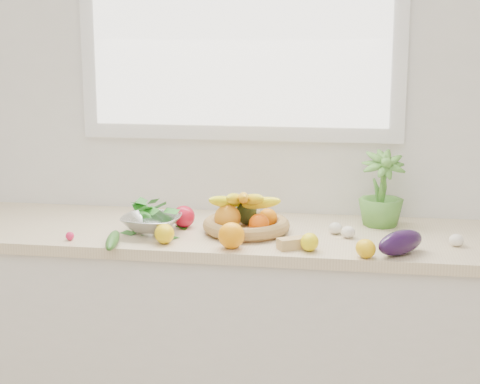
% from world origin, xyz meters
% --- Properties ---
extents(back_wall, '(4.50, 0.02, 2.70)m').
position_xyz_m(back_wall, '(0.00, 2.25, 1.35)').
color(back_wall, white).
rests_on(back_wall, ground).
extents(counter_cabinet, '(2.20, 0.58, 0.86)m').
position_xyz_m(counter_cabinet, '(0.00, 1.95, 0.43)').
color(counter_cabinet, silver).
rests_on(counter_cabinet, ground).
extents(countertop, '(2.24, 0.62, 0.04)m').
position_xyz_m(countertop, '(0.00, 1.95, 0.88)').
color(countertop, beige).
rests_on(countertop, counter_cabinet).
extents(window_frame, '(1.30, 0.03, 1.10)m').
position_xyz_m(window_frame, '(0.00, 2.23, 1.75)').
color(window_frame, white).
rests_on(window_frame, back_wall).
extents(orange_loose, '(0.11, 0.11, 0.09)m').
position_xyz_m(orange_loose, '(0.06, 1.71, 0.95)').
color(orange_loose, orange).
rests_on(orange_loose, countertop).
extents(lemon_a, '(0.09, 0.10, 0.07)m').
position_xyz_m(lemon_a, '(-0.19, 1.73, 0.93)').
color(lemon_a, yellow).
rests_on(lemon_a, countertop).
extents(lemon_b, '(0.07, 0.08, 0.06)m').
position_xyz_m(lemon_b, '(0.32, 1.72, 0.93)').
color(lemon_b, yellow).
rests_on(lemon_b, countertop).
extents(lemon_c, '(0.09, 0.10, 0.06)m').
position_xyz_m(lemon_c, '(0.51, 1.67, 0.93)').
color(lemon_c, yellow).
rests_on(lemon_c, countertop).
extents(apple, '(0.11, 0.11, 0.08)m').
position_xyz_m(apple, '(-0.17, 1.95, 0.94)').
color(apple, red).
rests_on(apple, countertop).
extents(ginger, '(0.13, 0.10, 0.04)m').
position_xyz_m(ginger, '(0.27, 1.74, 0.92)').
color(ginger, tan).
rests_on(ginger, countertop).
extents(garlic_a, '(0.05, 0.05, 0.04)m').
position_xyz_m(garlic_a, '(0.40, 1.95, 0.92)').
color(garlic_a, white).
rests_on(garlic_a, countertop).
extents(garlic_b, '(0.05, 0.05, 0.04)m').
position_xyz_m(garlic_b, '(0.45, 1.90, 0.92)').
color(garlic_b, white).
rests_on(garlic_b, countertop).
extents(garlic_c, '(0.06, 0.06, 0.04)m').
position_xyz_m(garlic_c, '(0.82, 1.86, 0.92)').
color(garlic_c, white).
rests_on(garlic_c, countertop).
extents(eggplant, '(0.20, 0.21, 0.08)m').
position_xyz_m(eggplant, '(0.62, 1.73, 0.94)').
color(eggplant, '#220D31').
rests_on(eggplant, countertop).
extents(cucumber, '(0.08, 0.23, 0.04)m').
position_xyz_m(cucumber, '(-0.36, 1.67, 0.92)').
color(cucumber, '#215C1B').
rests_on(cucumber, countertop).
extents(radish, '(0.04, 0.04, 0.03)m').
position_xyz_m(radish, '(-0.53, 1.72, 0.92)').
color(radish, '#DA1B4D').
rests_on(radish, countertop).
extents(potted_herb, '(0.20, 0.20, 0.31)m').
position_xyz_m(potted_herb, '(0.57, 2.10, 1.03)').
color(potted_herb, '#509134').
rests_on(potted_herb, countertop).
extents(fruit_basket, '(0.39, 0.39, 0.18)m').
position_xyz_m(fruit_basket, '(0.07, 1.92, 0.95)').
color(fruit_basket, tan).
rests_on(fruit_basket, countertop).
extents(colander_with_spinach, '(0.23, 0.23, 0.12)m').
position_xyz_m(colander_with_spinach, '(-0.27, 1.85, 0.96)').
color(colander_with_spinach, white).
rests_on(colander_with_spinach, countertop).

